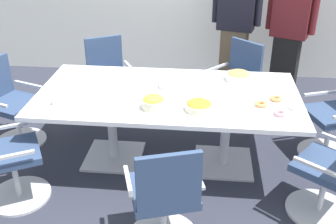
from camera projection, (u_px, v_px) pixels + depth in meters
ground_plane at (168, 161)px, 4.05m from camera, size 10.00×10.00×0.01m
conference_table at (168, 105)px, 3.75m from camera, size 2.40×1.20×0.75m
office_chair_0 at (164, 202)px, 2.88m from camera, size 0.68×0.68×0.91m
office_chair_1 at (333, 175)px, 3.16m from camera, size 0.76×0.76×0.91m
office_chair_2 at (336, 119)px, 3.97m from camera, size 0.69×0.69×0.91m
office_chair_3 at (235, 86)px, 4.68m from camera, size 0.76×0.76×0.91m
office_chair_4 at (109, 82)px, 4.78m from camera, size 0.73×0.73×0.91m
office_chair_5 at (10, 107)px, 4.19m from camera, size 0.69×0.69×0.91m
office_chair_6 at (5, 160)px, 3.34m from camera, size 0.73×0.73×0.91m
person_standing_0 at (236, 22)px, 4.96m from camera, size 0.61×0.33×1.87m
person_standing_1 at (289, 31)px, 4.98m from camera, size 0.59×0.38×1.71m
snack_bowl_cookies at (238, 76)px, 3.93m from camera, size 0.25×0.25×0.10m
snack_bowl_chips_orange at (199, 106)px, 3.38m from camera, size 0.24×0.24×0.08m
snack_bowl_chips_yellow at (153, 102)px, 3.40m from camera, size 0.20×0.20×0.12m
donut_platter at (277, 107)px, 3.41m from camera, size 0.38×0.38×0.04m
plate_stack at (171, 84)px, 3.80m from camera, size 0.23×0.23×0.05m
napkin_pile at (66, 97)px, 3.52m from camera, size 0.19×0.19×0.08m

